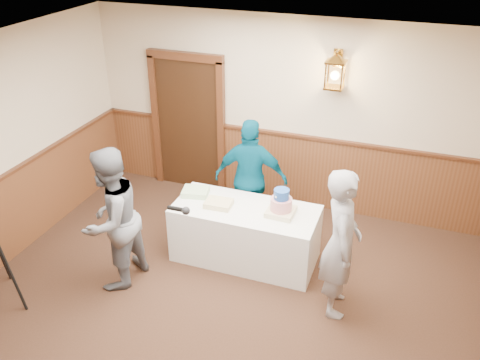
{
  "coord_description": "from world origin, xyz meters",
  "views": [
    {
      "loc": [
        1.63,
        -3.15,
        4.05
      ],
      "look_at": [
        -0.12,
        1.7,
        1.25
      ],
      "focal_mm": 38.0,
      "sensor_mm": 36.0,
      "label": 1
    }
  ],
  "objects_px": {
    "tiered_cake": "(281,205)",
    "assistant_p": "(251,179)",
    "baker": "(341,243)",
    "sheet_cake_yellow": "(219,204)",
    "interviewer": "(111,220)",
    "sheet_cake_green": "(196,192)",
    "display_table": "(245,233)"
  },
  "relations": [
    {
      "from": "assistant_p",
      "to": "baker",
      "type": "bearing_deg",
      "value": 132.99
    },
    {
      "from": "tiered_cake",
      "to": "sheet_cake_yellow",
      "type": "height_order",
      "value": "tiered_cake"
    },
    {
      "from": "display_table",
      "to": "interviewer",
      "type": "distance_m",
      "value": 1.68
    },
    {
      "from": "sheet_cake_yellow",
      "to": "display_table",
      "type": "bearing_deg",
      "value": 10.15
    },
    {
      "from": "display_table",
      "to": "tiered_cake",
      "type": "xyz_separation_m",
      "value": [
        0.44,
        0.02,
        0.51
      ]
    },
    {
      "from": "sheet_cake_yellow",
      "to": "sheet_cake_green",
      "type": "relative_size",
      "value": 1.0
    },
    {
      "from": "sheet_cake_yellow",
      "to": "assistant_p",
      "type": "xyz_separation_m",
      "value": [
        0.2,
        0.67,
        0.05
      ]
    },
    {
      "from": "sheet_cake_yellow",
      "to": "tiered_cake",
      "type": "bearing_deg",
      "value": 6.0
    },
    {
      "from": "sheet_cake_green",
      "to": "display_table",
      "type": "bearing_deg",
      "value": -8.01
    },
    {
      "from": "display_table",
      "to": "tiered_cake",
      "type": "height_order",
      "value": "tiered_cake"
    },
    {
      "from": "sheet_cake_yellow",
      "to": "sheet_cake_green",
      "type": "distance_m",
      "value": 0.42
    },
    {
      "from": "display_table",
      "to": "sheet_cake_green",
      "type": "distance_m",
      "value": 0.84
    },
    {
      "from": "sheet_cake_yellow",
      "to": "interviewer",
      "type": "bearing_deg",
      "value": -137.21
    },
    {
      "from": "assistant_p",
      "to": "interviewer",
      "type": "bearing_deg",
      "value": 45.2
    },
    {
      "from": "baker",
      "to": "assistant_p",
      "type": "relative_size",
      "value": 1.05
    },
    {
      "from": "sheet_cake_green",
      "to": "baker",
      "type": "relative_size",
      "value": 0.19
    },
    {
      "from": "assistant_p",
      "to": "tiered_cake",
      "type": "bearing_deg",
      "value": 126.75
    },
    {
      "from": "sheet_cake_green",
      "to": "interviewer",
      "type": "xyz_separation_m",
      "value": [
        -0.58,
        -1.05,
        0.09
      ]
    },
    {
      "from": "sheet_cake_yellow",
      "to": "sheet_cake_green",
      "type": "height_order",
      "value": "sheet_cake_green"
    },
    {
      "from": "interviewer",
      "to": "baker",
      "type": "xyz_separation_m",
      "value": [
        2.55,
        0.43,
        -0.0
      ]
    },
    {
      "from": "sheet_cake_green",
      "to": "baker",
      "type": "bearing_deg",
      "value": -17.4
    },
    {
      "from": "tiered_cake",
      "to": "baker",
      "type": "height_order",
      "value": "baker"
    },
    {
      "from": "tiered_cake",
      "to": "baker",
      "type": "xyz_separation_m",
      "value": [
        0.81,
        -0.54,
        -0.01
      ]
    },
    {
      "from": "baker",
      "to": "assistant_p",
      "type": "bearing_deg",
      "value": 38.77
    },
    {
      "from": "display_table",
      "to": "interviewer",
      "type": "xyz_separation_m",
      "value": [
        -1.3,
        -0.95,
        0.5
      ]
    },
    {
      "from": "interviewer",
      "to": "baker",
      "type": "distance_m",
      "value": 2.59
    },
    {
      "from": "tiered_cake",
      "to": "assistant_p",
      "type": "height_order",
      "value": "assistant_p"
    },
    {
      "from": "assistant_p",
      "to": "sheet_cake_yellow",
      "type": "bearing_deg",
      "value": 65.31
    },
    {
      "from": "display_table",
      "to": "baker",
      "type": "bearing_deg",
      "value": -22.41
    },
    {
      "from": "display_table",
      "to": "interviewer",
      "type": "relative_size",
      "value": 1.03
    },
    {
      "from": "tiered_cake",
      "to": "assistant_p",
      "type": "distance_m",
      "value": 0.83
    },
    {
      "from": "baker",
      "to": "sheet_cake_yellow",
      "type": "bearing_deg",
      "value": 61.62
    }
  ]
}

